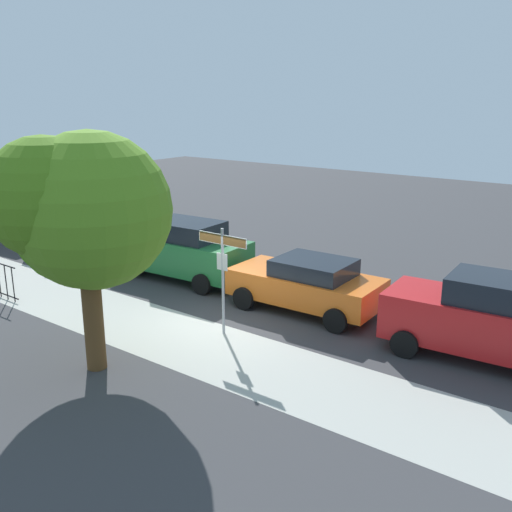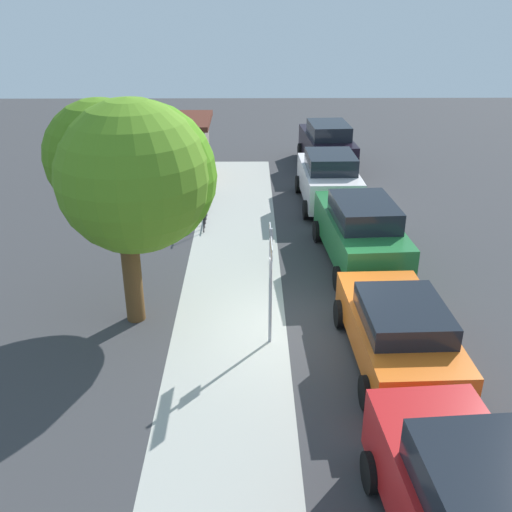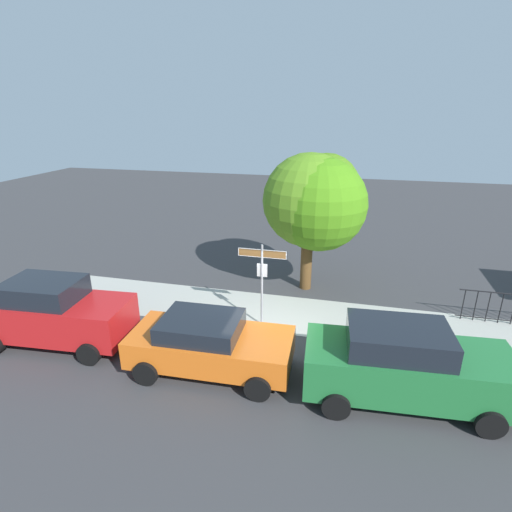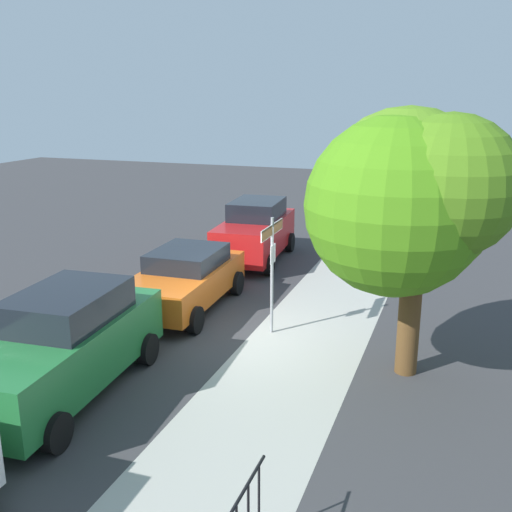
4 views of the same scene
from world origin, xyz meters
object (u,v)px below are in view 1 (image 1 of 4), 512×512
street_sign (223,260)px  car_white (81,231)px  car_green (181,249)px  car_black (20,213)px  shade_tree (83,209)px  car_red (486,318)px  car_orange (307,284)px

street_sign → car_white: street_sign is taller
car_green → car_white: bearing=-0.5°
street_sign → car_black: (13.59, -2.86, -0.94)m
street_sign → car_black: street_sign is taller
street_sign → shade_tree: shade_tree is taller
car_black → shade_tree: bearing=151.2°
street_sign → car_black: size_ratio=0.58×
shade_tree → car_black: shade_tree is taller
street_sign → shade_tree: bearing=66.7°
car_green → car_black: size_ratio=1.02×
car_green → car_black: (9.60, -0.23, 0.01)m
car_red → car_black: (19.20, -0.45, -0.01)m
shade_tree → car_red: (-6.88, -5.37, -2.51)m
shade_tree → car_black: (12.32, -5.82, -2.52)m
street_sign → car_red: 6.17m
car_red → car_green: 9.60m
street_sign → car_black: 13.92m
car_red → shade_tree: bearing=33.9°
shade_tree → car_orange: shade_tree is taller
car_red → car_black: size_ratio=0.94×
shade_tree → car_green: size_ratio=1.07×
car_red → car_white: 14.40m
car_red → car_white: (14.40, 0.06, -0.01)m
car_red → car_black: 19.20m
street_sign → car_green: size_ratio=0.57×
car_orange → car_white: (9.60, 0.24, 0.18)m
car_green → car_black: car_black is taller
shade_tree → car_black: 13.86m
street_sign → car_red: size_ratio=0.61×
car_red → car_green: size_ratio=0.92×
car_orange → car_black: car_black is taller
car_green → car_black: 9.60m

